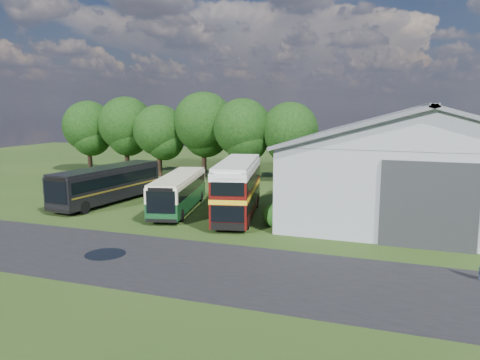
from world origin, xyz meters
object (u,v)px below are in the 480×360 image
at_px(storage_shed, 424,155).
at_px(bus_maroon_double, 238,189).
at_px(bus_dark_single, 107,184).
at_px(bus_green_single, 179,192).

distance_m(storage_shed, bus_maroon_double, 15.33).
bearing_deg(bus_dark_single, bus_maroon_double, 0.83).
bearing_deg(storage_shed, bus_green_single, -156.19).
distance_m(bus_green_single, bus_maroon_double, 5.11).
relative_size(storage_shed, bus_green_single, 2.42).
relative_size(bus_green_single, bus_maroon_double, 1.03).
height_order(storage_shed, bus_dark_single, storage_shed).
bearing_deg(bus_maroon_double, bus_green_single, 161.43).
xyz_separation_m(bus_maroon_double, bus_dark_single, (-11.89, 1.02, -0.45)).
xyz_separation_m(storage_shed, bus_green_single, (-17.72, -7.82, -2.70)).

